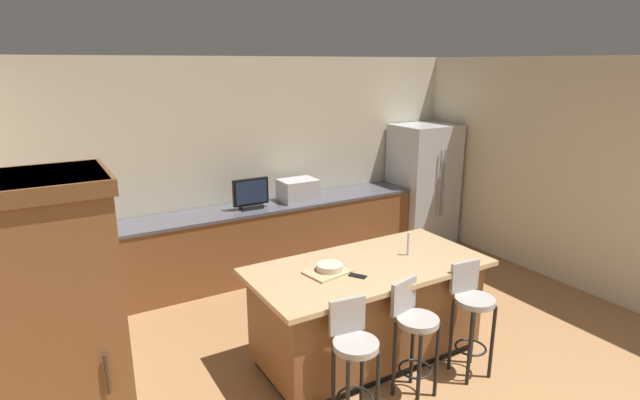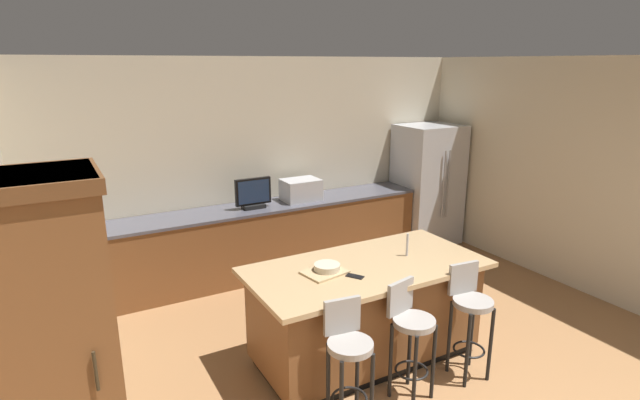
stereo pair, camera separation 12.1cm
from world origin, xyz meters
TOP-DOWN VIEW (x-y plane):
  - wall_back at (0.00, 4.84)m, footprint 6.39×0.12m
  - wall_right at (3.00, 2.42)m, footprint 0.12×5.24m
  - counter_back at (-0.07, 4.46)m, footprint 4.12×0.62m
  - kitchen_island at (-0.15, 2.21)m, footprint 2.16×1.07m
  - refrigerator at (2.44, 4.40)m, footprint 0.89×0.78m
  - range_oven at (-2.51, 4.46)m, footprint 0.75×0.63m
  - cabinet_tower at (-2.65, 1.54)m, footprint 0.68×0.61m
  - microwave at (0.33, 4.46)m, footprint 0.48×0.36m
  - tv_monitor at (-0.35, 4.41)m, footprint 0.46×0.16m
  - sink_faucet_back at (-0.07, 4.56)m, footprint 0.02×0.02m
  - sink_faucet_island at (0.30, 2.21)m, footprint 0.02×0.02m
  - bar_stool_left at (-0.78, 1.52)m, footprint 0.34×0.35m
  - bar_stool_center at (-0.15, 1.57)m, footprint 0.35×0.37m
  - bar_stool_right at (0.49, 1.56)m, footprint 0.34×0.35m
  - fruit_bowl at (-0.54, 2.25)m, footprint 0.23×0.23m
  - cell_phone at (-0.38, 2.05)m, footprint 0.14×0.16m
  - cutting_board at (-0.57, 2.24)m, footprint 0.40×0.34m

SIDE VIEW (x-z plane):
  - counter_back at x=-0.07m, z-range 0.00..0.93m
  - range_oven at x=-2.51m, z-range 0.00..0.94m
  - kitchen_island at x=-0.15m, z-range 0.01..0.94m
  - bar_stool_center at x=-0.15m, z-range 0.10..1.10m
  - bar_stool_left at x=-0.78m, z-range 0.10..1.11m
  - bar_stool_right at x=0.49m, z-range 0.11..1.12m
  - refrigerator at x=2.44m, z-range 0.00..1.80m
  - cell_phone at x=-0.38m, z-range 0.93..0.94m
  - cutting_board at x=-0.57m, z-range 0.93..0.95m
  - fruit_bowl at x=-0.54m, z-range 0.93..1.00m
  - sink_faucet_island at x=0.30m, z-range 0.93..1.15m
  - sink_faucet_back at x=-0.07m, z-range 0.93..1.17m
  - microwave at x=0.33m, z-range 0.93..1.21m
  - tv_monitor at x=-0.35m, z-range 0.91..1.29m
  - cabinet_tower at x=-2.65m, z-range 0.04..2.21m
  - wall_back at x=0.00m, z-range 0.00..2.76m
  - wall_right at x=3.00m, z-range 0.00..2.76m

